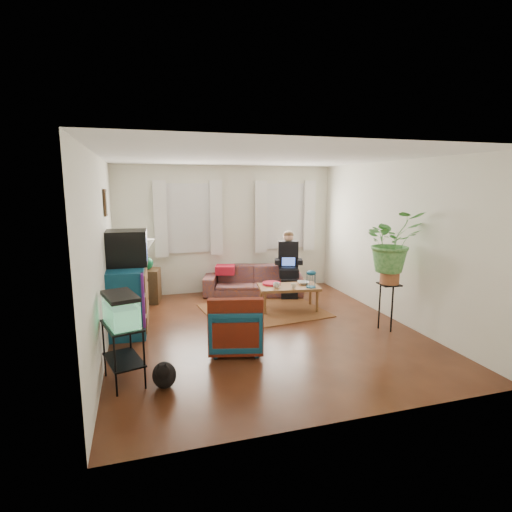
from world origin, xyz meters
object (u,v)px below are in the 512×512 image
object	(u,v)px
plant_stand	(388,307)
coffee_table	(289,298)
sofa	(253,276)
aquarium_stand	(123,354)
side_table	(148,286)
dresser	(127,298)
armchair	(236,325)

from	to	relation	value
plant_stand	coffee_table	bearing A→B (deg)	129.15
sofa	aquarium_stand	world-z (taller)	sofa
sofa	side_table	size ratio (longest dim) A/B	3.10
plant_stand	side_table	bearing A→B (deg)	143.90
sofa	dresser	bearing A→B (deg)	-133.08
sofa	coffee_table	size ratio (longest dim) A/B	1.87
dresser	coffee_table	bearing A→B (deg)	8.11
armchair	coffee_table	xyz separation A→B (m)	(1.32, 1.45, -0.13)
side_table	coffee_table	distance (m)	2.68
sofa	aquarium_stand	bearing A→B (deg)	-110.93
sofa	aquarium_stand	distance (m)	3.98
sofa	side_table	xyz separation A→B (m)	(-2.08, 0.02, -0.07)
dresser	armchair	size ratio (longest dim) A/B	1.58
side_table	plant_stand	size ratio (longest dim) A/B	0.87
armchair	plant_stand	size ratio (longest dim) A/B	0.96
dresser	armchair	world-z (taller)	dresser
dresser	coffee_table	xyz separation A→B (m)	(2.74, 0.24, -0.28)
dresser	aquarium_stand	size ratio (longest dim) A/B	1.62
aquarium_stand	armchair	xyz separation A→B (m)	(1.43, 0.53, 0.01)
coffee_table	plant_stand	distance (m)	1.76
coffee_table	sofa	bearing A→B (deg)	114.17
plant_stand	aquarium_stand	bearing A→B (deg)	-170.85
aquarium_stand	coffee_table	world-z (taller)	aquarium_stand
side_table	armchair	world-z (taller)	armchair
dresser	coffee_table	size ratio (longest dim) A/B	1.05
sofa	plant_stand	world-z (taller)	sofa
sofa	dresser	world-z (taller)	dresser
coffee_table	dresser	bearing A→B (deg)	-166.13
dresser	armchair	distance (m)	1.87
side_table	armchair	distance (m)	2.86
dresser	side_table	bearing A→B (deg)	79.82
dresser	plant_stand	distance (m)	4.01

